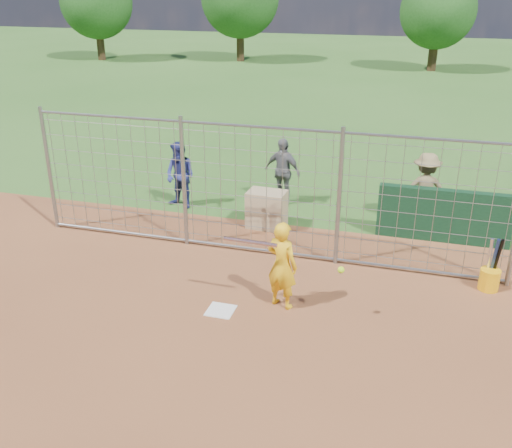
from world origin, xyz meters
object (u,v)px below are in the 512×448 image
(bystander_b, at_px, (282,171))
(bucket_with_bats, at_px, (490,277))
(batter, at_px, (282,265))
(equipment_bin, at_px, (267,209))
(bystander_c, at_px, (425,190))
(bystander_a, at_px, (180,175))

(bystander_b, height_order, bucket_with_bats, bystander_b)
(batter, bearing_deg, equipment_bin, -51.14)
(bystander_c, xyz_separation_m, equipment_bin, (-3.19, -1.07, -0.40))
(batter, relative_size, bystander_a, 0.96)
(batter, height_order, bystander_c, bystander_c)
(bystander_b, height_order, equipment_bin, bystander_b)
(bystander_b, distance_m, bucket_with_bats, 5.34)
(bystander_b, relative_size, bystander_c, 0.99)
(batter, distance_m, bucket_with_bats, 3.65)
(bystander_c, bearing_deg, bystander_b, -15.44)
(bystander_a, bearing_deg, batter, -31.33)
(bystander_a, bearing_deg, bystander_c, 21.59)
(bystander_a, height_order, bystander_c, bystander_c)
(batter, xyz_separation_m, bystander_a, (-3.30, 3.62, 0.03))
(bystander_b, relative_size, bucket_with_bats, 1.63)
(bystander_a, relative_size, bystander_b, 0.97)
(bystander_c, relative_size, equipment_bin, 2.00)
(bystander_c, distance_m, bucket_with_bats, 2.92)
(bystander_b, xyz_separation_m, equipment_bin, (0.02, -1.44, -0.39))
(bystander_c, distance_m, equipment_bin, 3.39)
(batter, height_order, bystander_a, bystander_a)
(batter, relative_size, equipment_bin, 1.84)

